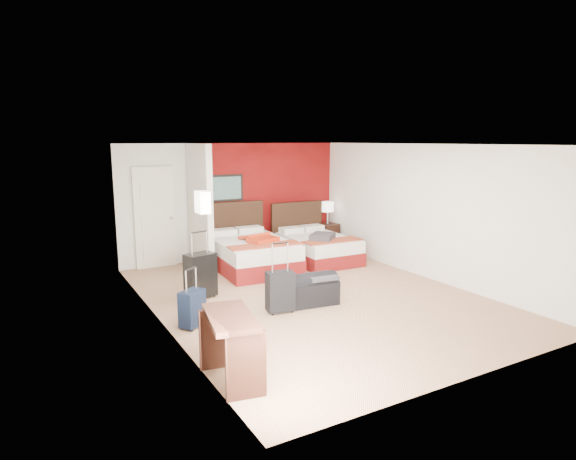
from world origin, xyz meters
TOP-DOWN VIEW (x-y plane):
  - ground at (0.00, 0.00)m, footprint 6.50×6.50m
  - room_walls at (-1.40, 1.42)m, footprint 5.02×6.52m
  - red_accent_panel at (0.75, 3.23)m, footprint 3.50×0.04m
  - partition_wall at (-1.00, 2.61)m, footprint 0.12×1.20m
  - entry_door at (-1.75, 3.20)m, footprint 0.82×0.06m
  - bed_left at (-0.13, 2.06)m, footprint 1.52×2.08m
  - bed_right at (1.41, 1.99)m, footprint 1.28×1.79m
  - red_suitcase_open at (-0.03, 1.96)m, footprint 0.72×0.88m
  - jacket_bundle at (1.31, 1.69)m, footprint 0.69×0.68m
  - nightstand at (2.23, 2.87)m, footprint 0.48×0.48m
  - table_lamp at (2.23, 2.87)m, footprint 0.30×0.30m
  - suitcase_black at (-1.63, 0.86)m, footprint 0.54×0.41m
  - suitcase_charcoal at (-0.81, -0.39)m, footprint 0.44×0.30m
  - suitcase_navy at (-2.17, -0.33)m, footprint 0.42×0.38m
  - duffel_bag at (-0.21, -0.30)m, footprint 0.86×0.53m
  - jacket_draped at (-0.06, -0.35)m, footprint 0.50×0.44m
  - desk at (-2.31, -2.04)m, footprint 0.62×0.99m

SIDE VIEW (x-z plane):
  - ground at x=0.00m, z-range 0.00..0.00m
  - duffel_bag at x=-0.21m, z-range 0.00..0.41m
  - suitcase_navy at x=-2.17m, z-range 0.00..0.50m
  - bed_right at x=1.41m, z-range 0.00..0.53m
  - suitcase_charcoal at x=-0.81m, z-range 0.00..0.60m
  - bed_left at x=-0.13m, z-range 0.00..0.60m
  - nightstand at x=2.23m, z-range 0.00..0.61m
  - suitcase_black at x=-1.63m, z-range 0.00..0.72m
  - desk at x=-2.31m, z-range 0.00..0.76m
  - jacket_draped at x=-0.06m, z-range 0.41..0.47m
  - jacket_bundle at x=1.31m, z-range 0.53..0.66m
  - red_suitcase_open at x=-0.03m, z-range 0.60..0.70m
  - table_lamp at x=2.23m, z-range 0.61..1.13m
  - entry_door at x=-1.75m, z-range 0.00..2.05m
  - red_accent_panel at x=0.75m, z-range 0.00..2.50m
  - partition_wall at x=-1.00m, z-range 0.00..2.50m
  - room_walls at x=-1.40m, z-range 0.01..2.51m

